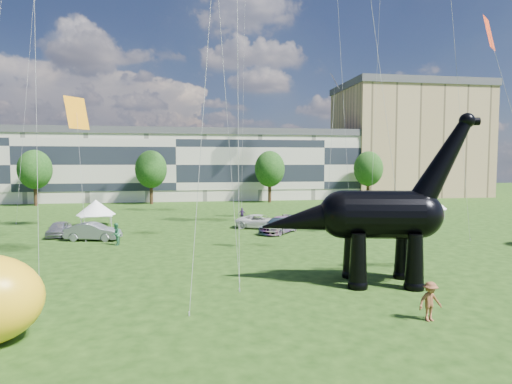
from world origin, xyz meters
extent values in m
plane|color=#16330C|center=(0.00, 0.00, 0.00)|extent=(220.00, 220.00, 0.00)
cube|color=beige|center=(-8.00, 62.00, 6.00)|extent=(78.00, 11.00, 12.00)
cube|color=tan|center=(40.00, 65.00, 11.00)|extent=(28.00, 18.00, 22.00)
cylinder|color=#382314|center=(-30.00, 53.00, 1.60)|extent=(0.56, 0.56, 3.20)
ellipsoid|color=#14380F|center=(-30.00, 53.00, 6.32)|extent=(5.20, 5.20, 6.24)
cylinder|color=#382314|center=(-12.00, 53.00, 1.60)|extent=(0.56, 0.56, 3.20)
ellipsoid|color=#14380F|center=(-12.00, 53.00, 6.32)|extent=(5.20, 5.20, 6.24)
cylinder|color=#382314|center=(8.00, 53.00, 1.60)|extent=(0.56, 0.56, 3.20)
ellipsoid|color=#14380F|center=(8.00, 53.00, 6.32)|extent=(5.20, 5.20, 6.24)
cylinder|color=#382314|center=(26.00, 53.00, 1.60)|extent=(0.56, 0.56, 3.20)
ellipsoid|color=#14380F|center=(26.00, 53.00, 6.32)|extent=(5.20, 5.20, 6.24)
cone|color=black|center=(3.31, 2.41, 1.53)|extent=(1.25, 1.25, 3.05)
sphere|color=black|center=(3.31, 2.41, 0.18)|extent=(1.12, 1.12, 1.12)
cone|color=black|center=(3.78, 4.60, 1.53)|extent=(1.25, 1.25, 3.05)
sphere|color=black|center=(3.78, 4.60, 0.18)|extent=(1.12, 1.12, 1.12)
cone|color=black|center=(6.29, 1.77, 1.53)|extent=(1.25, 1.25, 3.05)
sphere|color=black|center=(6.29, 1.77, 0.18)|extent=(1.12, 1.12, 1.12)
cone|color=black|center=(6.77, 3.96, 1.53)|extent=(1.25, 1.25, 3.05)
sphere|color=black|center=(6.77, 3.96, 0.18)|extent=(1.12, 1.12, 1.12)
cylinder|color=black|center=(4.94, 3.21, 3.97)|extent=(4.76, 3.59, 2.75)
sphere|color=black|center=(2.85, 3.66, 3.97)|extent=(2.75, 2.75, 2.75)
sphere|color=black|center=(7.03, 2.76, 3.97)|extent=(2.65, 2.65, 2.65)
cone|color=black|center=(8.24, 2.49, 6.92)|extent=(4.07, 2.30, 5.39)
sphere|color=black|center=(9.46, 2.23, 9.26)|extent=(0.86, 0.86, 0.86)
cylinder|color=black|center=(9.76, 2.17, 9.21)|extent=(0.79, 0.59, 0.45)
cone|color=black|center=(0.79, 4.10, 3.63)|extent=(5.72, 3.23, 2.99)
imported|color=#A8A8AC|center=(-17.95, 22.60, 0.71)|extent=(1.81, 4.21, 1.42)
imported|color=gray|center=(-14.32, 19.92, 0.79)|extent=(5.00, 2.52, 1.57)
imported|color=silver|center=(1.61, 24.44, 0.72)|extent=(5.70, 4.09, 1.44)
imported|color=#595960|center=(2.92, 21.29, 0.79)|extent=(5.20, 5.58, 1.58)
cube|color=silver|center=(16.95, 26.71, 1.18)|extent=(4.14, 4.14, 0.13)
cone|color=silver|center=(16.95, 26.71, 2.05)|extent=(5.25, 5.25, 1.61)
cylinder|color=#999999|center=(16.05, 24.78, 0.59)|extent=(0.06, 0.06, 1.18)
cylinder|color=#999999|center=(18.88, 25.81, 0.59)|extent=(0.06, 0.06, 1.18)
cylinder|color=#999999|center=(15.01, 27.61, 0.59)|extent=(0.06, 0.06, 1.18)
cylinder|color=#999999|center=(17.84, 28.64, 0.59)|extent=(0.06, 0.06, 1.18)
cube|color=white|center=(23.73, 29.31, 1.18)|extent=(4.17, 4.17, 0.13)
cone|color=white|center=(23.73, 29.31, 2.03)|extent=(5.28, 5.28, 1.60)
cylinder|color=#999999|center=(21.78, 28.47, 0.59)|extent=(0.06, 0.06, 1.18)
cylinder|color=#999999|center=(24.56, 27.36, 0.59)|extent=(0.06, 0.06, 1.18)
cylinder|color=#999999|center=(22.89, 31.25, 0.59)|extent=(0.06, 0.06, 1.18)
cylinder|color=#999999|center=(25.67, 30.14, 0.59)|extent=(0.06, 0.06, 1.18)
cube|color=white|center=(-15.88, 28.91, 1.18)|extent=(3.84, 3.84, 0.13)
cone|color=white|center=(-15.88, 28.91, 2.04)|extent=(4.87, 4.87, 1.61)
cylinder|color=#999999|center=(-17.03, 27.12, 0.59)|extent=(0.06, 0.06, 1.18)
cylinder|color=#999999|center=(-14.09, 27.76, 0.59)|extent=(0.06, 0.06, 1.18)
cylinder|color=#999999|center=(-17.68, 30.06, 0.59)|extent=(0.06, 0.06, 1.18)
cylinder|color=#999999|center=(-14.73, 30.70, 0.59)|extent=(0.06, 0.06, 1.18)
imported|color=olive|center=(12.74, 19.87, 0.85)|extent=(0.89, 1.23, 1.71)
imported|color=#336C81|center=(20.08, 36.24, 0.88)|extent=(0.71, 0.77, 1.76)
imported|color=brown|center=(4.52, -2.71, 0.87)|extent=(1.21, 0.80, 1.75)
imported|color=#2E754D|center=(-11.93, 17.21, 0.94)|extent=(0.73, 0.93, 1.87)
imported|color=black|center=(11.86, 17.52, 0.81)|extent=(1.56, 0.75, 1.62)
imported|color=#4B2D65|center=(0.31, 30.16, 0.80)|extent=(0.95, 0.42, 1.60)
imported|color=navy|center=(5.33, 6.77, 0.86)|extent=(0.69, 0.52, 1.71)
plane|color=orange|center=(-17.00, 26.48, 11.94)|extent=(2.74, 3.09, 3.28)
plane|color=black|center=(10.62, 27.47, 16.13)|extent=(1.75, 2.13, 1.70)
plane|color=red|center=(19.32, 13.74, 17.82)|extent=(2.57, 2.34, 2.76)
camera|label=1|loc=(-5.85, -19.58, 6.94)|focal=30.00mm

